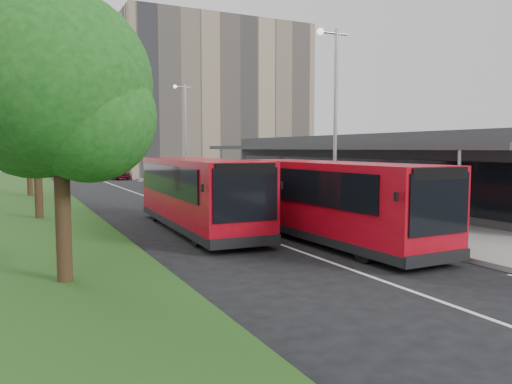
% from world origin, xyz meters
% --- Properties ---
extents(ground, '(120.00, 120.00, 0.00)m').
position_xyz_m(ground, '(0.00, 0.00, 0.00)').
color(ground, black).
rests_on(ground, ground).
extents(pavement, '(5.00, 80.00, 0.15)m').
position_xyz_m(pavement, '(6.00, 20.00, 0.07)').
color(pavement, gray).
rests_on(pavement, ground).
extents(grass_verge, '(5.00, 80.00, 0.10)m').
position_xyz_m(grass_verge, '(-7.00, 20.00, 0.05)').
color(grass_verge, '#224E19').
rests_on(grass_verge, ground).
extents(lane_centre_line, '(0.12, 70.00, 0.01)m').
position_xyz_m(lane_centre_line, '(0.00, 15.00, 0.01)').
color(lane_centre_line, silver).
rests_on(lane_centre_line, ground).
extents(kerb_dashes, '(0.12, 56.00, 0.01)m').
position_xyz_m(kerb_dashes, '(3.30, 19.00, 0.01)').
color(kerb_dashes, silver).
rests_on(kerb_dashes, ground).
extents(office_block, '(22.00, 12.00, 18.00)m').
position_xyz_m(office_block, '(14.00, 42.00, 9.00)').
color(office_block, tan).
rests_on(office_block, ground).
extents(station_building, '(7.70, 26.00, 4.00)m').
position_xyz_m(station_building, '(10.86, 8.00, 2.04)').
color(station_building, '#323335').
rests_on(station_building, ground).
extents(tree_near, '(4.31, 4.31, 6.85)m').
position_xyz_m(tree_near, '(-7.01, -2.95, 4.42)').
color(tree_near, '#352215').
rests_on(tree_near, ground).
extents(tree_mid, '(5.38, 5.38, 8.65)m').
position_xyz_m(tree_mid, '(-7.01, 9.05, 5.58)').
color(tree_mid, '#352215').
rests_on(tree_mid, ground).
extents(tree_far, '(4.69, 4.69, 7.53)m').
position_xyz_m(tree_far, '(-7.01, 21.05, 4.86)').
color(tree_far, '#352215').
rests_on(tree_far, ground).
extents(lamp_post_near, '(1.44, 0.28, 8.00)m').
position_xyz_m(lamp_post_near, '(4.12, 2.00, 4.72)').
color(lamp_post_near, '#989BA1').
rests_on(lamp_post_near, pavement).
extents(lamp_post_far, '(1.44, 0.28, 8.00)m').
position_xyz_m(lamp_post_far, '(4.12, 22.00, 4.72)').
color(lamp_post_far, '#989BA1').
rests_on(lamp_post_far, pavement).
extents(bus_main, '(2.70, 9.84, 2.77)m').
position_xyz_m(bus_main, '(1.77, -1.16, 1.42)').
color(bus_main, '#B50918').
rests_on(bus_main, ground).
extents(bus_second, '(2.95, 10.04, 2.81)m').
position_xyz_m(bus_second, '(-1.49, 3.17, 1.44)').
color(bus_second, '#B50918').
rests_on(bus_second, ground).
extents(litter_bin, '(0.52, 0.52, 0.86)m').
position_xyz_m(litter_bin, '(6.01, 10.38, 0.58)').
color(litter_bin, '#372616').
rests_on(litter_bin, pavement).
extents(bollard, '(0.18, 0.18, 0.87)m').
position_xyz_m(bollard, '(4.61, 19.16, 0.59)').
color(bollard, '#FDF60D').
rests_on(bollard, pavement).
extents(car_near, '(2.79, 4.22, 1.33)m').
position_xyz_m(car_near, '(1.64, 37.71, 0.67)').
color(car_near, '#530B1B').
rests_on(car_near, ground).
extents(car_far, '(1.82, 3.36, 1.05)m').
position_xyz_m(car_far, '(-1.41, 45.22, 0.53)').
color(car_far, navy).
rests_on(car_far, ground).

